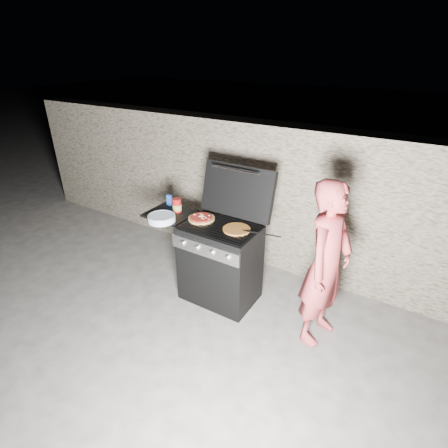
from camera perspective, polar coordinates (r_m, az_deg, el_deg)
The scene contains 10 objects.
ground at distance 4.12m, azimuth -0.60°, elevation -11.69°, with size 50.00×50.00×0.00m, color #4B4743.
stone_wall at distance 4.47m, azimuth 6.57°, elevation 4.75°, with size 8.00×0.35×1.80m, color gray.
gas_grill at distance 3.98m, azimuth -3.70°, elevation -5.34°, with size 1.34×0.79×0.91m, color black, non-canonical shape.
pizza_topped at distance 3.78m, azimuth -3.70°, elevation 1.00°, with size 0.29×0.29×0.03m, color tan, non-canonical shape.
pizza_plain at distance 3.56m, azimuth 2.07°, elevation -0.84°, with size 0.28×0.28×0.02m, color gold.
sauce_jar at distance 3.98m, azimuth -7.69°, elevation 3.07°, with size 0.10×0.10×0.15m, color maroon.
blue_carton at distance 4.16m, azimuth -8.91°, elevation 3.89°, with size 0.06×0.03×0.13m, color #1E45A8.
plate_stack at distance 3.80m, azimuth -10.16°, elevation 0.95°, with size 0.30×0.30×0.07m, color silver.
person at distance 3.31m, azimuth 16.38°, elevation -6.45°, with size 0.59×0.39×1.62m, color #B13B3E.
tongs at distance 3.41m, azimuth 5.76°, elevation -1.45°, with size 0.01×0.01×0.50m, color black.
Camera 1 is at (1.73, -2.72, 2.57)m, focal length 28.00 mm.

